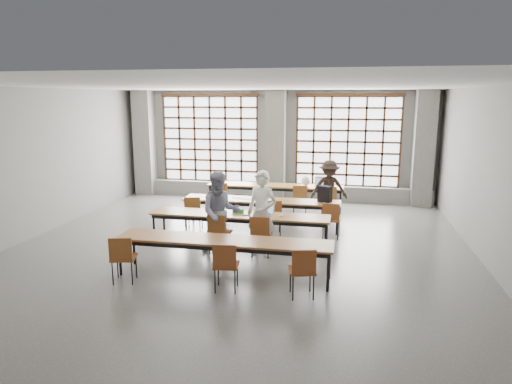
{
  "coord_description": "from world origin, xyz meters",
  "views": [
    {
      "loc": [
        2.23,
        -9.2,
        3.27
      ],
      "look_at": [
        0.31,
        0.4,
        1.23
      ],
      "focal_mm": 32.0,
      "sensor_mm": 36.0,
      "label": 1
    }
  ],
  "objects_px": {
    "chair_near_mid": "(226,262)",
    "green_box": "(238,211)",
    "chair_mid_left": "(193,210)",
    "student_back": "(329,188)",
    "mouse": "(282,215)",
    "phone": "(246,215)",
    "student_male": "(262,213)",
    "chair_back_right": "(329,198)",
    "chair_front_left": "(218,229)",
    "student_female": "(220,213)",
    "laptop_back": "(321,184)",
    "chair_mid_right": "(331,217)",
    "chair_front_right": "(261,232)",
    "chair_near_left": "(123,255)",
    "desk_row_b": "(261,202)",
    "desk_row_d": "(223,243)",
    "desk_row_a": "(275,187)",
    "desk_row_c": "(240,217)",
    "chair_back_mid": "(300,197)",
    "backpack": "(325,194)",
    "chair_mid_centre": "(273,214)",
    "chair_near_right": "(303,268)",
    "laptop_front": "(265,211)",
    "chair_back_left": "(223,194)",
    "red_pouch": "(124,255)",
    "plastic_bag": "(306,181)"
  },
  "relations": [
    {
      "from": "chair_mid_right",
      "to": "chair_front_right",
      "type": "height_order",
      "value": "same"
    },
    {
      "from": "desk_row_c",
      "to": "chair_near_right",
      "type": "relative_size",
      "value": 4.55
    },
    {
      "from": "laptop_front",
      "to": "phone",
      "type": "xyz_separation_m",
      "value": [
        -0.39,
        -0.21,
        -0.05
      ]
    },
    {
      "from": "desk_row_d",
      "to": "plastic_bag",
      "type": "relative_size",
      "value": 13.99
    },
    {
      "from": "chair_back_right",
      "to": "chair_front_left",
      "type": "xyz_separation_m",
      "value": [
        -2.16,
        -3.55,
        0.0
      ]
    },
    {
      "from": "chair_front_left",
      "to": "mouse",
      "type": "bearing_deg",
      "value": 25.8
    },
    {
      "from": "chair_near_left",
      "to": "laptop_back",
      "type": "distance_m",
      "value": 6.9
    },
    {
      "from": "mouse",
      "to": "student_male",
      "type": "bearing_deg",
      "value": -126.1
    },
    {
      "from": "desk_row_b",
      "to": "chair_front_left",
      "type": "height_order",
      "value": "chair_front_left"
    },
    {
      "from": "chair_mid_left",
      "to": "chair_front_right",
      "type": "bearing_deg",
      "value": -37.6
    },
    {
      "from": "red_pouch",
      "to": "desk_row_b",
      "type": "bearing_deg",
      "value": 65.87
    },
    {
      "from": "laptop_front",
      "to": "laptop_back",
      "type": "height_order",
      "value": "same"
    },
    {
      "from": "chair_front_left",
      "to": "student_female",
      "type": "xyz_separation_m",
      "value": [
        0.01,
        0.13,
        0.34
      ]
    },
    {
      "from": "laptop_back",
      "to": "desk_row_b",
      "type": "bearing_deg",
      "value": -123.17
    },
    {
      "from": "chair_front_right",
      "to": "red_pouch",
      "type": "xyz_separation_m",
      "value": [
        -2.17,
        -1.77,
        -0.04
      ]
    },
    {
      "from": "chair_near_mid",
      "to": "student_female",
      "type": "height_order",
      "value": "student_female"
    },
    {
      "from": "chair_back_left",
      "to": "laptop_front",
      "type": "xyz_separation_m",
      "value": [
        1.75,
        -2.82,
        0.25
      ]
    },
    {
      "from": "student_female",
      "to": "plastic_bag",
      "type": "xyz_separation_m",
      "value": [
        1.44,
        4.1,
        0.0
      ]
    },
    {
      "from": "chair_mid_left",
      "to": "phone",
      "type": "distance_m",
      "value": 1.88
    },
    {
      "from": "desk_row_c",
      "to": "chair_near_right",
      "type": "distance_m",
      "value": 2.98
    },
    {
      "from": "chair_mid_left",
      "to": "student_back",
      "type": "relative_size",
      "value": 0.56
    },
    {
      "from": "mouse",
      "to": "phone",
      "type": "xyz_separation_m",
      "value": [
        -0.77,
        -0.08,
        -0.01
      ]
    },
    {
      "from": "chair_back_right",
      "to": "chair_front_left",
      "type": "height_order",
      "value": "same"
    },
    {
      "from": "desk_row_a",
      "to": "chair_front_right",
      "type": "bearing_deg",
      "value": -85.07
    },
    {
      "from": "mouse",
      "to": "red_pouch",
      "type": "distance_m",
      "value": 3.47
    },
    {
      "from": "chair_mid_right",
      "to": "student_female",
      "type": "relative_size",
      "value": 0.5
    },
    {
      "from": "chair_back_mid",
      "to": "chair_front_right",
      "type": "relative_size",
      "value": 1.0
    },
    {
      "from": "chair_front_left",
      "to": "chair_near_right",
      "type": "distance_m",
      "value": 2.69
    },
    {
      "from": "desk_row_d",
      "to": "chair_mid_centre",
      "type": "relative_size",
      "value": 4.55
    },
    {
      "from": "desk_row_b",
      "to": "desk_row_d",
      "type": "xyz_separation_m",
      "value": [
        -0.06,
        -3.38,
        0.0
      ]
    },
    {
      "from": "student_female",
      "to": "laptop_back",
      "type": "xyz_separation_m",
      "value": [
        1.89,
        4.16,
        -0.08
      ]
    },
    {
      "from": "desk_row_b",
      "to": "desk_row_d",
      "type": "height_order",
      "value": "same"
    },
    {
      "from": "chair_near_mid",
      "to": "green_box",
      "type": "distance_m",
      "value": 2.6
    },
    {
      "from": "chair_front_left",
      "to": "laptop_front",
      "type": "distance_m",
      "value": 1.17
    },
    {
      "from": "chair_mid_centre",
      "to": "chair_near_right",
      "type": "xyz_separation_m",
      "value": [
        1.04,
        -3.38,
        0.0
      ]
    },
    {
      "from": "desk_row_a",
      "to": "desk_row_c",
      "type": "xyz_separation_m",
      "value": [
        -0.24,
        -3.55,
        0.0
      ]
    },
    {
      "from": "student_female",
      "to": "desk_row_c",
      "type": "bearing_deg",
      "value": 39.27
    },
    {
      "from": "chair_front_left",
      "to": "chair_mid_left",
      "type": "bearing_deg",
      "value": 125.22
    },
    {
      "from": "desk_row_c",
      "to": "chair_back_mid",
      "type": "relative_size",
      "value": 4.55
    },
    {
      "from": "desk_row_b",
      "to": "chair_near_right",
      "type": "relative_size",
      "value": 4.55
    },
    {
      "from": "chair_back_left",
      "to": "chair_near_left",
      "type": "relative_size",
      "value": 1.0
    },
    {
      "from": "desk_row_a",
      "to": "phone",
      "type": "bearing_deg",
      "value": -90.94
    },
    {
      "from": "chair_front_right",
      "to": "chair_near_right",
      "type": "relative_size",
      "value": 1.0
    },
    {
      "from": "student_male",
      "to": "student_back",
      "type": "bearing_deg",
      "value": 87.14
    },
    {
      "from": "desk_row_a",
      "to": "desk_row_d",
      "type": "relative_size",
      "value": 1.0
    },
    {
      "from": "chair_mid_left",
      "to": "chair_mid_right",
      "type": "distance_m",
      "value": 3.38
    },
    {
      "from": "chair_back_mid",
      "to": "student_female",
      "type": "relative_size",
      "value": 0.5
    },
    {
      "from": "chair_back_mid",
      "to": "backpack",
      "type": "distance_m",
      "value": 1.58
    },
    {
      "from": "chair_back_right",
      "to": "laptop_back",
      "type": "height_order",
      "value": "laptop_back"
    },
    {
      "from": "red_pouch",
      "to": "mouse",
      "type": "bearing_deg",
      "value": 43.39
    }
  ]
}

